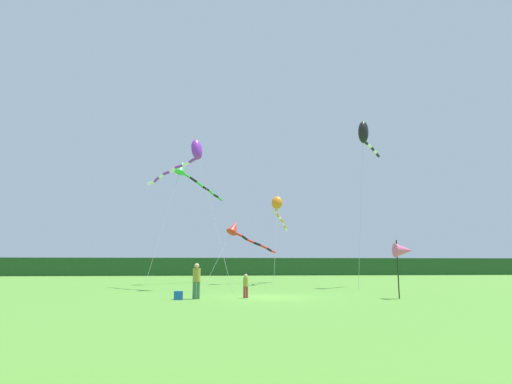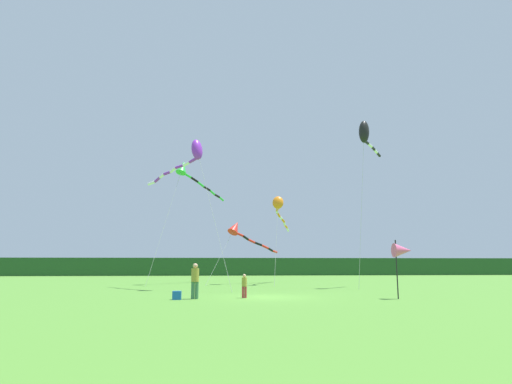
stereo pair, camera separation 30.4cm
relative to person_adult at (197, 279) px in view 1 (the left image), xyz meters
The scene contains 11 objects.
ground_plane 3.86m from the person_adult, 13.46° to the left, with size 120.00×120.00×0.00m, color #4C842D.
distant_treeline 46.02m from the person_adult, 85.47° to the left, with size 108.00×2.67×2.63m, color #234C23.
person_adult is the anchor object (origin of this frame).
person_child 2.48m from the person_adult, ahead, with size 0.26×0.26×1.17m.
cooler_box 1.16m from the person_adult, 157.71° to the right, with size 0.41×0.36×0.40m, color #1959B2.
banner_flag_pole 10.31m from the person_adult, ahead, with size 0.90×0.70×2.85m.
kite_orange 17.08m from the person_adult, 66.73° to the left, with size 2.74×8.88×7.38m.
kite_green 18.65m from the person_adult, 95.41° to the left, with size 6.04×9.13×10.76m.
kite_red 16.77m from the person_adult, 79.12° to the left, with size 6.66×6.55×5.55m.
kite_black 18.26m from the person_adult, 36.36° to the left, with size 3.54×3.98×12.41m.
kite_purple 11.58m from the person_adult, 95.77° to the left, with size 6.32×7.16×10.30m.
Camera 1 is at (-3.02, -22.54, 1.65)m, focal length 30.48 mm.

